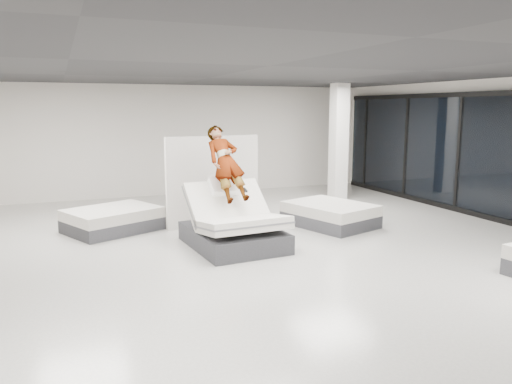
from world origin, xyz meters
TOP-DOWN VIEW (x-y plane):
  - room at (0.00, 0.00)m, footprint 14.00×14.04m
  - hero_bed at (-0.29, 0.97)m, footprint 1.65×2.09m
  - person at (-0.32, 1.30)m, footprint 0.73×1.59m
  - remote at (-0.07, 0.97)m, footprint 0.06×0.15m
  - divider_panel at (-0.12, 2.82)m, footprint 2.14×0.35m
  - flat_bed_right_far at (2.21, 1.79)m, footprint 1.83×2.12m
  - flat_bed_left_far at (-2.25, 3.04)m, footprint 2.13×1.92m
  - column at (4.00, 4.50)m, footprint 0.40×0.40m

SIDE VIEW (x-z plane):
  - flat_bed_left_far at x=-2.25m, z-range 0.00..0.48m
  - flat_bed_right_far at x=2.21m, z-range 0.00..0.49m
  - hero_bed at x=-0.29m, z-range -0.25..1.01m
  - divider_panel at x=-0.12m, z-range 0.00..1.95m
  - remote at x=-0.07m, z-range 1.02..1.09m
  - person at x=-0.32m, z-range 0.57..1.93m
  - room at x=0.00m, z-range 0.00..3.20m
  - column at x=4.00m, z-range 0.00..3.20m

